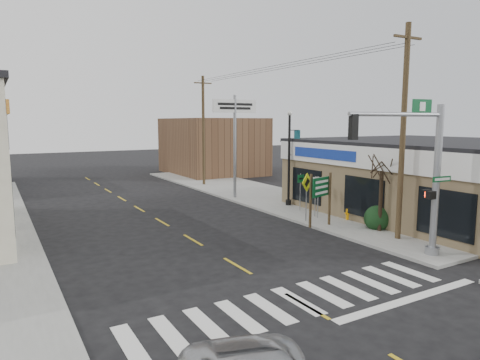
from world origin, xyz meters
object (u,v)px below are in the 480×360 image
lamp_post (290,151)px  dance_center_sign (235,121)px  traffic_signal_pole (426,165)px  utility_pole_far (203,129)px  fire_hydrant (348,213)px  guide_sign (321,192)px  bare_tree (382,160)px  utility_pole_near (403,131)px

lamp_post → dance_center_sign: 4.73m
traffic_signal_pole → lamp_post: (1.87, 10.86, -0.19)m
lamp_post → utility_pole_far: (-0.76, 10.71, 1.14)m
fire_hydrant → guide_sign: bearing=-170.4°
lamp_post → dance_center_sign: size_ratio=0.84×
fire_hydrant → bare_tree: size_ratio=0.14×
lamp_post → traffic_signal_pole: bearing=-106.6°
guide_sign → utility_pole_near: size_ratio=0.28×
utility_pole_near → utility_pole_far: utility_pole_near is taller
guide_sign → bare_tree: bearing=-66.8°
bare_tree → utility_pole_far: (-0.63, 18.01, 1.13)m
utility_pole_near → utility_pole_far: 19.34m
utility_pole_far → guide_sign: bearing=-93.8°
traffic_signal_pole → fire_hydrant: 7.17m
fire_hydrant → bare_tree: (-0.37, -2.49, 3.04)m
guide_sign → lamp_post: lamp_post is taller
lamp_post → utility_pole_far: 10.80m
guide_sign → traffic_signal_pole: bearing=-106.6°
traffic_signal_pole → bare_tree: bearing=70.1°
utility_pole_near → traffic_signal_pole: bearing=-120.7°
fire_hydrant → lamp_post: lamp_post is taller
traffic_signal_pole → fire_hydrant: traffic_signal_pole is taller
traffic_signal_pole → utility_pole_near: bearing=63.7°
guide_sign → utility_pole_near: utility_pole_near is taller
lamp_post → utility_pole_near: (-0.45, -8.63, 1.38)m
guide_sign → lamp_post: bearing=51.7°
lamp_post → utility_pole_near: utility_pole_near is taller
guide_sign → utility_pole_far: utility_pole_far is taller
fire_hydrant → lamp_post: (-0.24, 4.81, 3.02)m
fire_hydrant → bare_tree: 3.95m
dance_center_sign → utility_pole_far: bearing=83.3°
lamp_post → dance_center_sign: dance_center_sign is taller
dance_center_sign → traffic_signal_pole: bearing=-90.8°
utility_pole_near → utility_pole_far: bearing=92.7°
guide_sign → dance_center_sign: bearing=70.1°
fire_hydrant → utility_pole_far: bearing=93.7°
guide_sign → bare_tree: size_ratio=0.61×
dance_center_sign → lamp_post: bearing=-68.5°
dance_center_sign → fire_hydrant: bearing=-78.2°
guide_sign → fire_hydrant: (2.20, 0.37, -1.38)m
lamp_post → bare_tree: (-0.14, -7.30, 0.02)m
dance_center_sign → guide_sign: bearing=-92.1°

